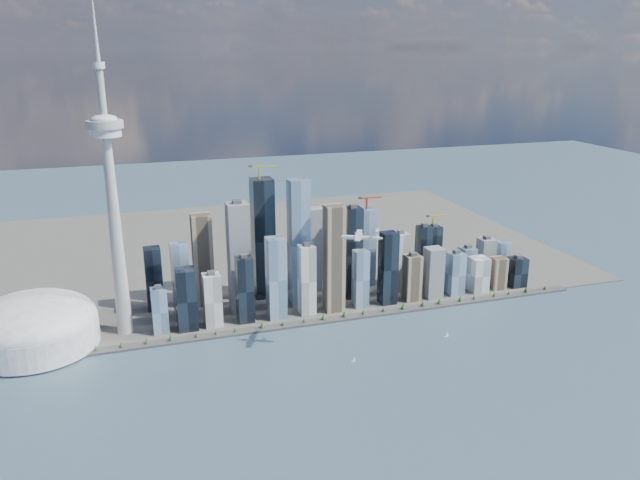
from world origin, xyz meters
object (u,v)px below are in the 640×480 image
object	(u,v)px
dome_stadium	(33,325)
sailboat_east	(447,335)
needle_tower	(112,199)
airplane	(361,237)
sailboat_west	(354,360)

from	to	relation	value
dome_stadium	sailboat_east	size ratio (longest dim) A/B	19.42
needle_tower	airplane	xyz separation A→B (m)	(351.50, -195.10, -39.74)
sailboat_west	sailboat_east	xyz separation A→B (m)	(181.49, 33.63, 0.09)
sailboat_west	sailboat_east	distance (m)	184.58
sailboat_east	sailboat_west	bearing A→B (deg)	-171.95
dome_stadium	sailboat_east	xyz separation A→B (m)	(658.00, -170.61, -36.13)
dome_stadium	airplane	bearing A→B (deg)	-20.64
sailboat_west	airplane	bearing A→B (deg)	59.17
needle_tower	airplane	world-z (taller)	needle_tower
needle_tower	dome_stadium	distance (m)	241.40
dome_stadium	airplane	world-z (taller)	airplane
airplane	sailboat_east	bearing A→B (deg)	29.85
airplane	needle_tower	bearing A→B (deg)	175.85
needle_tower	sailboat_west	bearing A→B (deg)	-32.48
dome_stadium	sailboat_west	xyz separation A→B (m)	(476.51, -204.24, -36.22)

